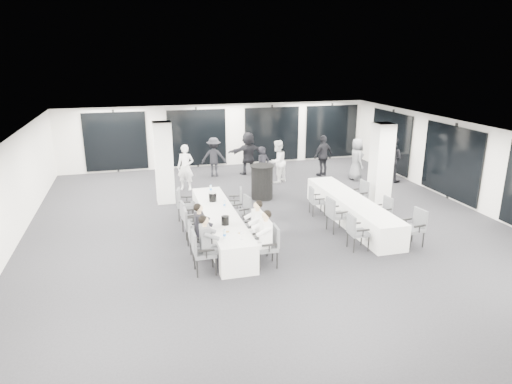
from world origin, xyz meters
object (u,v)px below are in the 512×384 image
chair_main_left_near (201,250)px  standing_guest_h (392,156)px  chair_main_right_far (237,200)px  standing_guest_c (214,155)px  standing_guest_e (357,157)px  standing_guest_f (248,150)px  standing_guest_g (185,165)px  chair_main_right_fourth (243,209)px  standing_guest_d (323,153)px  standing_guest_a (263,164)px  chair_main_right_mid (253,221)px  banquet_table_main (220,225)px  chair_side_right_far (361,193)px  chair_main_left_far (183,202)px  ice_bucket_far (213,197)px  cocktail_table (262,182)px  ice_bucket_near (225,220)px  banquet_table_side (351,210)px  chair_main_left_second (196,238)px  chair_side_left_near (356,230)px  standing_guest_b (277,159)px  chair_main_left_fourth (188,216)px  chair_side_left_far (315,199)px  chair_main_left_mid (191,224)px  chair_main_right_near (270,244)px  chair_side_left_mid (335,213)px  chair_side_right_near (415,225)px  chair_side_right_mid (384,209)px  chair_main_right_second (261,233)px

chair_main_left_near → standing_guest_h: bearing=125.1°
chair_main_right_far → standing_guest_c: 5.08m
standing_guest_e → standing_guest_f: (-4.04, 2.02, 0.07)m
standing_guest_g → chair_main_right_fourth: bearing=-50.9°
standing_guest_d → standing_guest_a: bearing=-4.6°
chair_main_left_near → chair_main_right_mid: bearing=133.8°
banquet_table_main → chair_main_right_fourth: bearing=39.8°
chair_side_right_far → standing_guest_h: 4.03m
chair_main_left_far → ice_bucket_far: 1.13m
standing_guest_a → standing_guest_e: 3.98m
cocktail_table → chair_main_left_far: size_ratio=1.22×
ice_bucket_near → ice_bucket_far: size_ratio=0.89×
banquet_table_side → standing_guest_h: bearing=46.5°
banquet_table_side → chair_main_left_second: (-4.95, -1.34, 0.17)m
standing_guest_a → standing_guest_d: 3.09m
chair_side_left_near → standing_guest_b: bearing=-178.4°
standing_guest_b → standing_guest_c: size_ratio=1.04×
chair_side_left_near → standing_guest_c: 8.68m
standing_guest_c → chair_main_right_fourth: bearing=105.9°
cocktail_table → chair_main_right_far: 2.05m
chair_main_left_fourth → standing_guest_b: bearing=129.9°
chair_main_left_far → chair_side_left_far: 4.17m
cocktail_table → standing_guest_e: bearing=18.0°
ice_bucket_far → chair_side_right_far: bearing=2.2°
chair_main_left_second → chair_side_left_far: size_ratio=1.04×
banquet_table_side → standing_guest_a: standing_guest_a is taller
chair_main_right_mid → standing_guest_a: bearing=-13.0°
chair_main_left_mid → standing_guest_g: size_ratio=0.50×
chair_main_left_near → chair_main_left_mid: (0.01, 1.83, -0.03)m
banquet_table_side → chair_main_right_near: 3.99m
chair_side_right_far → standing_guest_f: (-2.49, 5.41, 0.49)m
standing_guest_e → ice_bucket_near: size_ratio=8.33×
chair_side_left_mid → standing_guest_b: bearing=176.2°
chair_main_left_near → ice_bucket_far: chair_main_left_near is taller
banquet_table_side → cocktail_table: size_ratio=4.14×
chair_main_right_far → chair_side_left_near: bearing=-132.2°
chair_main_left_near → standing_guest_c: 8.85m
standing_guest_e → standing_guest_f: bearing=67.0°
chair_main_left_far → standing_guest_f: 5.90m
chair_main_left_second → chair_main_left_far: (-0.00, 2.88, 0.02)m
chair_side_right_near → standing_guest_d: bearing=-10.6°
chair_main_left_second → standing_guest_c: (1.84, 7.77, 0.39)m
ice_bucket_near → ice_bucket_far: ice_bucket_far is taller
chair_side_right_far → standing_guest_c: (-3.95, 5.43, 0.38)m
chair_side_right_mid → chair_main_right_second: bearing=96.4°
chair_main_right_fourth → standing_guest_d: size_ratio=0.48×
chair_side_left_near → standing_guest_a: standing_guest_a is taller
chair_main_right_second → standing_guest_h: bearing=-44.2°
chair_side_right_far → standing_guest_h: (2.81, 2.85, 0.48)m
chair_main_left_fourth → standing_guest_b: standing_guest_b is taller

